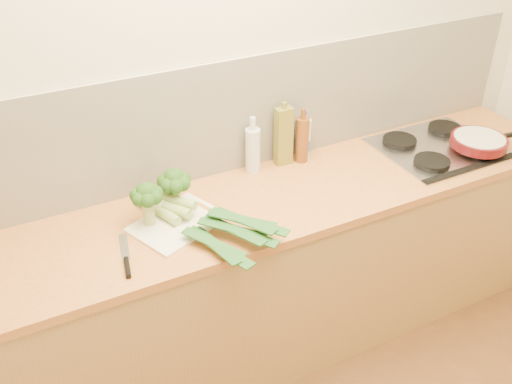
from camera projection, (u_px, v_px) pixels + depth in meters
room_shell at (229, 118)px, 2.55m from camera, size 3.50×3.50×3.50m
counter at (258, 278)px, 2.73m from camera, size 3.20×0.62×0.90m
gas_hob at (439, 147)px, 2.86m from camera, size 0.58×0.50×0.04m
chopping_board at (178, 223)px, 2.34m from camera, size 0.43×0.38×0.01m
broccoli_left at (147, 196)px, 2.25m from camera, size 0.13×0.13×0.19m
broccoli_right at (174, 182)px, 2.36m from camera, size 0.14×0.14×0.19m
leek_front at (180, 223)px, 2.29m from camera, size 0.27×0.63×0.04m
leek_mid at (194, 216)px, 2.30m from camera, size 0.38×0.55×0.04m
leek_back at (194, 206)px, 2.33m from camera, size 0.44×0.58×0.04m
chefs_knife at (127, 262)px, 2.13m from camera, size 0.08×0.27×0.02m
skillet at (479, 141)px, 2.81m from camera, size 0.40×0.28×0.05m
oil_tin at (284, 136)px, 2.67m from camera, size 0.08×0.05×0.32m
glass_bottle at (253, 149)px, 2.63m from camera, size 0.07×0.07×0.28m
amber_bottle at (302, 139)px, 2.71m from camera, size 0.06×0.06×0.28m
water_bottle at (303, 140)px, 2.75m from camera, size 0.08×0.08×0.23m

